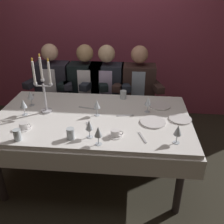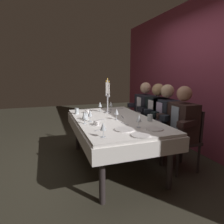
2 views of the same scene
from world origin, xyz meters
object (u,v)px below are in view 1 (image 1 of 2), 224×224
Objects in this scene: seated_diner_2 at (107,84)px; dining_table at (92,127)px; wine_glass_3 at (148,101)px; wine_glass_4 at (178,131)px; seated_diner_0 at (53,82)px; wine_glass_5 at (30,95)px; dinner_plate_0 at (180,119)px; candelabra at (44,89)px; water_tumbler_1 at (17,135)px; wine_glass_1 at (97,105)px; coffee_cup_0 at (115,133)px; wine_glass_2 at (98,132)px; dinner_plate_1 at (160,106)px; water_tumbler_2 at (123,95)px; seated_diner_3 at (138,85)px; wine_glass_6 at (89,125)px; coffee_cup_1 at (24,126)px; water_tumbler_0 at (71,134)px; dinner_plate_2 at (153,122)px; seated_diner_1 at (86,84)px; wine_glass_0 at (23,104)px.

dining_table is at bearing -93.20° from seated_diner_2.
wine_glass_3 and wine_glass_4 have the same top height.
seated_diner_0 is at bearing 148.20° from wine_glass_3.
dinner_plate_0 is at bearing -6.52° from wine_glass_5.
candelabra is 6.02× the size of water_tumbler_1.
wine_glass_1 is 0.77m from water_tumbler_1.
wine_glass_2 is at bearing -133.43° from coffee_cup_0.
dining_table is at bearing -157.18° from dinner_plate_1.
wine_glass_5 is at bearing 173.48° from dinner_plate_0.
dining_table is at bearing -122.27° from water_tumbler_2.
seated_diner_3 is at bearing 53.74° from water_tumbler_1.
wine_glass_2 is at bearing -40.82° from candelabra.
coffee_cup_0 is (-0.42, -0.62, 0.02)m from dinner_plate_1.
wine_glass_3 is 0.72m from wine_glass_6.
coffee_cup_1 is 1.33m from seated_diner_2.
seated_diner_0 reaches higher than water_tumbler_0.
wine_glass_2 is 1.00× the size of wine_glass_5.
wine_glass_5 is (-1.44, 0.57, 0.00)m from wine_glass_4.
wine_glass_2 is 0.13m from wine_glass_6.
water_tumbler_1 is (-1.22, -0.75, 0.04)m from dinner_plate_1.
water_tumbler_0 is at bearing -154.57° from dinner_plate_2.
wine_glass_1 is at bearing 119.98° from coffee_cup_0.
wine_glass_2 reaches higher than water_tumbler_1.
dining_table is at bearing 172.68° from dinner_plate_2.
dinner_plate_1 is at bearing -22.36° from water_tumbler_2.
wine_glass_3 is at bearing -44.44° from seated_diner_1.
wine_glass_3 is (-0.05, 0.22, 0.11)m from dinner_plate_2.
seated_diner_3 is at bearing 0.00° from seated_diner_0.
wine_glass_1 is 0.49m from water_tumbler_2.
candelabra reaches higher than coffee_cup_1.
wine_glass_0 is 1.03m from seated_diner_1.
dinner_plate_2 is 0.56m from wine_glass_1.
coffee_cup_1 is (-0.61, -0.31, -0.09)m from wine_glass_1.
seated_diner_1 is 0.27m from seated_diner_2.
water_tumbler_2 is (0.95, 0.48, -0.07)m from wine_glass_0.
wine_glass_5 reaches higher than water_tumbler_1.
water_tumbler_0 is 1.04× the size of water_tumbler_2.
dinner_plate_0 is at bearing -1.88° from candelabra.
wine_glass_2 is 1.24× the size of coffee_cup_1.
seated_diner_0 is (-0.94, 0.44, -0.05)m from water_tumbler_2.
water_tumbler_1 is at bearing -97.76° from candelabra.
wine_glass_6 is 0.13× the size of seated_diner_3.
wine_glass_3 reaches higher than water_tumbler_0.
dinner_plate_0 is 1.30× the size of wine_glass_6.
seated_diner_2 is (-0.23, 0.44, -0.05)m from water_tumbler_2.
seated_diner_1 is at bearing 56.84° from wine_glass_5.
water_tumbler_1 reaches higher than water_tumbler_0.
dinner_plate_1 is at bearing -69.24° from seated_diner_3.
dinner_plate_2 is at bearing 40.77° from wine_glass_2.
candelabra is 0.25m from wine_glass_0.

